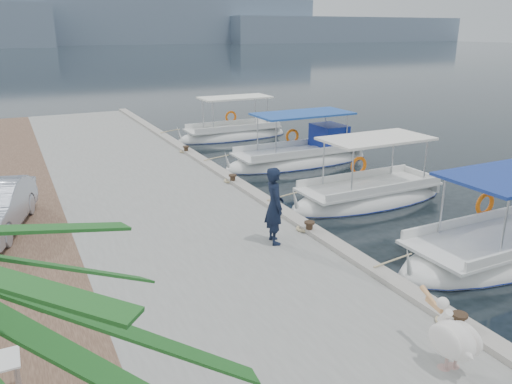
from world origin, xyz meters
TOP-DOWN VIEW (x-y plane):
  - ground at (0.00, 0.00)m, footprint 400.00×400.00m
  - concrete_quay at (-3.00, 5.00)m, footprint 6.00×40.00m
  - quay_curb at (-0.22, 5.00)m, footprint 0.44×40.00m
  - distant_hills at (29.61, 201.49)m, footprint 330.00×60.00m
  - fishing_caique_b at (4.23, -1.08)m, footprint 7.28×2.49m
  - fishing_caique_c at (3.63, 3.99)m, footprint 6.09×2.17m
  - fishing_caique_d at (4.24, 9.48)m, footprint 7.09×2.27m
  - fishing_caique_e at (3.75, 15.73)m, footprint 6.32×1.98m
  - mooring_bollards at (-0.35, 1.50)m, footprint 0.28×20.28m
  - pelican at (-1.31, -4.19)m, footprint 0.61×1.39m
  - fisherman at (-1.46, 1.40)m, footprint 0.59×0.79m
  - folding_table at (-7.67, -1.93)m, footprint 0.55×0.55m

SIDE VIEW (x-z plane):
  - ground at x=0.00m, z-range 0.00..0.00m
  - fishing_caique_b at x=4.23m, z-range -1.29..1.54m
  - fishing_caique_c at x=3.63m, z-range -1.29..1.54m
  - fishing_caique_e at x=3.75m, z-range -1.29..1.54m
  - fishing_caique_d at x=4.24m, z-range -1.22..1.61m
  - concrete_quay at x=-3.00m, z-range 0.00..0.50m
  - quay_curb at x=-0.22m, z-range 0.50..0.62m
  - mooring_bollards at x=-0.35m, z-range 0.53..0.86m
  - folding_table at x=-7.67m, z-range 0.66..1.39m
  - pelican at x=-1.31m, z-range 0.52..1.59m
  - fisherman at x=-1.46m, z-range 0.50..2.47m
  - distant_hills at x=29.61m, z-range -1.39..16.61m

